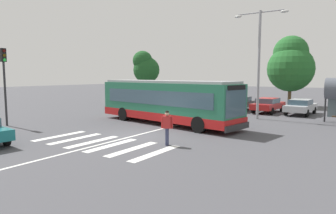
% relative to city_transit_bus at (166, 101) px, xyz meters
% --- Properties ---
extents(ground_plane, '(160.00, 160.00, 0.00)m').
position_rel_city_transit_bus_xyz_m(ground_plane, '(1.13, -4.49, -1.59)').
color(ground_plane, '#47474C').
extents(city_transit_bus, '(11.75, 4.41, 3.06)m').
position_rel_city_transit_bus_xyz_m(city_transit_bus, '(0.00, 0.00, 0.00)').
color(city_transit_bus, black).
rests_on(city_transit_bus, ground_plane).
extents(pedestrian_crossing_street, '(0.54, 0.40, 1.72)m').
position_rel_city_transit_bus_xyz_m(pedestrian_crossing_street, '(3.79, -5.47, -0.62)').
color(pedestrian_crossing_street, '#333856').
rests_on(pedestrian_crossing_street, ground_plane).
extents(parked_car_blue, '(2.15, 4.62, 1.35)m').
position_rel_city_transit_bus_xyz_m(parked_car_blue, '(-1.30, 10.90, -0.82)').
color(parked_car_blue, black).
rests_on(parked_car_blue, ground_plane).
extents(parked_car_charcoal, '(1.92, 4.52, 1.35)m').
position_rel_city_transit_bus_xyz_m(parked_car_charcoal, '(1.41, 10.74, -0.82)').
color(parked_car_charcoal, black).
rests_on(parked_car_charcoal, ground_plane).
extents(parked_car_red, '(2.11, 4.61, 1.35)m').
position_rel_city_transit_bus_xyz_m(parked_car_red, '(4.15, 10.54, -0.82)').
color(parked_car_red, black).
rests_on(parked_car_red, ground_plane).
extents(parked_car_silver, '(2.07, 4.59, 1.35)m').
position_rel_city_transit_bus_xyz_m(parked_car_silver, '(6.93, 10.65, -0.82)').
color(parked_car_silver, black).
rests_on(parked_car_silver, ground_plane).
extents(traffic_light_near_corner, '(0.33, 0.32, 5.22)m').
position_rel_city_transit_bus_xyz_m(traffic_light_near_corner, '(-8.52, -6.85, 1.88)').
color(traffic_light_near_corner, '#28282B').
rests_on(traffic_light_near_corner, ground_plane).
extents(twin_arm_street_lamp, '(4.15, 0.32, 8.36)m').
position_rel_city_transit_bus_xyz_m(twin_arm_street_lamp, '(4.62, 5.95, 3.58)').
color(twin_arm_street_lamp, '#939399').
rests_on(twin_arm_street_lamp, ground_plane).
extents(background_tree_left, '(3.31, 3.31, 6.51)m').
position_rel_city_transit_bus_xyz_m(background_tree_left, '(-11.79, 12.49, 2.84)').
color(background_tree_left, brown).
rests_on(background_tree_left, ground_plane).
extents(background_tree_right, '(4.98, 4.98, 7.76)m').
position_rel_city_transit_bus_xyz_m(background_tree_right, '(4.50, 17.53, 3.07)').
color(background_tree_right, brown).
rests_on(background_tree_right, ground_plane).
extents(crosswalk_painted_stripes, '(7.20, 3.38, 0.01)m').
position_rel_city_transit_bus_xyz_m(crosswalk_painted_stripes, '(0.86, -7.02, -1.58)').
color(crosswalk_painted_stripes, silver).
rests_on(crosswalk_painted_stripes, ground_plane).
extents(lane_center_line, '(0.16, 24.00, 0.01)m').
position_rel_city_transit_bus_xyz_m(lane_center_line, '(0.95, -2.49, -1.58)').
color(lane_center_line, silver).
rests_on(lane_center_line, ground_plane).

